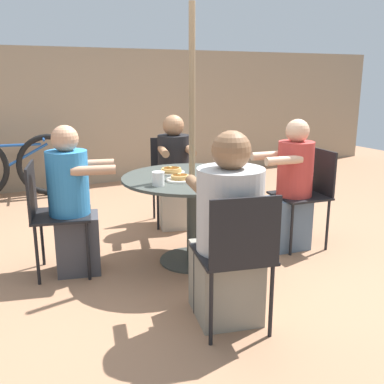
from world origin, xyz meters
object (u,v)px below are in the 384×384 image
at_px(diner_north, 292,189).
at_px(coffee_cup, 158,179).
at_px(patio_chair_west, 237,252).
at_px(drinking_glass_b, 222,162).
at_px(drinking_glass_a, 221,173).
at_px(patio_chair_east, 172,173).
at_px(pancake_plate_b, 220,170).
at_px(diner_south, 73,206).
at_px(pancake_plate_c, 213,184).
at_px(patio_chair_north, 308,190).
at_px(bicycle, 13,166).
at_px(syrup_bottle, 248,177).
at_px(patio_table, 192,194).
at_px(pancake_plate_d, 172,171).
at_px(diner_east, 174,176).
at_px(patio_chair_south, 50,210).
at_px(diner_west, 228,238).
at_px(pancake_plate_a, 180,178).

bearing_deg(diner_north, coffee_cup, 98.76).
relative_size(patio_chair_west, drinking_glass_b, 8.60).
bearing_deg(drinking_glass_a, patio_chair_east, 82.61).
xyz_separation_m(diner_north, pancake_plate_b, (-0.63, 0.15, 0.20)).
relative_size(diner_south, pancake_plate_c, 5.32).
bearing_deg(patio_chair_north, coffee_cup, 97.74).
bearing_deg(bicycle, coffee_cup, -68.71).
bearing_deg(diner_north, syrup_bottle, 122.10).
height_order(patio_table, diner_north, diner_north).
relative_size(pancake_plate_d, drinking_glass_b, 2.13).
distance_m(coffee_cup, drinking_glass_b, 0.82).
bearing_deg(drinking_glass_b, pancake_plate_b, -125.16).
distance_m(patio_chair_north, diner_east, 1.31).
xyz_separation_m(patio_chair_south, patio_chair_west, (0.81, -1.33, 0.00)).
xyz_separation_m(patio_chair_east, diner_east, (-0.05, -0.16, 0.01)).
xyz_separation_m(diner_south, diner_west, (0.69, -1.12, 0.00)).
xyz_separation_m(coffee_cup, drinking_glass_b, (0.74, 0.35, -0.00)).
xyz_separation_m(drinking_glass_a, drinking_glass_b, (0.26, 0.43, -0.01)).
bearing_deg(pancake_plate_a, coffee_cup, -162.68).
xyz_separation_m(patio_table, pancake_plate_d, (-0.10, 0.18, 0.16)).
relative_size(patio_chair_south, drinking_glass_b, 8.60).
distance_m(drinking_glass_b, bicycle, 2.98).
relative_size(pancake_plate_b, syrup_bottle, 1.36).
bearing_deg(pancake_plate_b, drinking_glass_b, 54.84).
distance_m(patio_chair_south, drinking_glass_a, 1.31).
bearing_deg(patio_chair_north, pancake_plate_c, 109.67).
height_order(pancake_plate_d, drinking_glass_b, drinking_glass_b).
bearing_deg(pancake_plate_a, patio_table, 31.83).
height_order(patio_chair_east, syrup_bottle, syrup_bottle).
height_order(patio_chair_south, syrup_bottle, syrup_bottle).
relative_size(diner_east, diner_west, 0.94).
bearing_deg(bicycle, pancake_plate_a, -64.63).
height_order(patio_chair_east, pancake_plate_b, patio_chair_east).
bearing_deg(diner_west, drinking_glass_a, 76.10).
bearing_deg(patio_table, pancake_plate_a, -148.17).
height_order(syrup_bottle, drinking_glass_a, syrup_bottle).
xyz_separation_m(patio_chair_south, pancake_plate_c, (1.03, -0.65, 0.23)).
height_order(patio_table, diner_east, diner_east).
bearing_deg(pancake_plate_c, diner_south, 144.97).
bearing_deg(syrup_bottle, bicycle, 112.62).
xyz_separation_m(diner_west, drinking_glass_b, (0.60, 1.09, 0.23)).
height_order(diner_south, drinking_glass_a, diner_south).
relative_size(patio_table, pancake_plate_d, 5.18).
relative_size(pancake_plate_a, coffee_cup, 2.11).
bearing_deg(diner_east, diner_south, 45.69).
height_order(patio_chair_south, patio_chair_west, same).
bearing_deg(bicycle, drinking_glass_a, -60.84).
relative_size(patio_table, bicycle, 0.68).
height_order(patio_table, patio_chair_north, patio_chair_north).
bearing_deg(drinking_glass_b, pancake_plate_c, -125.54).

